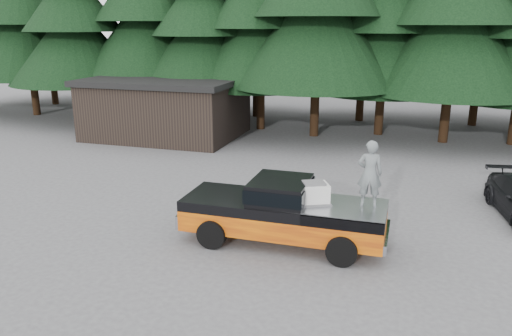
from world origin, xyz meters
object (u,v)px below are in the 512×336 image
(pickup_truck, at_px, (283,221))
(man_on_bed, at_px, (370,173))
(air_compressor, at_px, (314,194))
(utility_building, at_px, (167,107))

(pickup_truck, xyz_separation_m, man_on_bed, (2.36, 0.22, 1.60))
(air_compressor, bearing_deg, man_on_bed, -15.96)
(air_compressor, relative_size, man_on_bed, 0.43)
(man_on_bed, xyz_separation_m, utility_building, (-12.23, 11.91, -0.60))
(pickup_truck, height_order, man_on_bed, man_on_bed)
(utility_building, bearing_deg, pickup_truck, -50.86)
(pickup_truck, distance_m, man_on_bed, 2.86)
(air_compressor, xyz_separation_m, utility_building, (-10.74, 12.14, 0.06))
(pickup_truck, bearing_deg, air_compressor, -1.00)
(pickup_truck, xyz_separation_m, utility_building, (-9.87, 12.13, 1.00))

